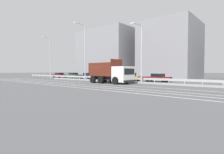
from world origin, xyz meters
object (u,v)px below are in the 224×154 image
at_px(street_lamp_1, 84,49).
at_px(parked_car_3, 109,76).
at_px(parked_car_2, 88,76).
at_px(parked_car_4, 129,77).
at_px(parked_car_1, 73,75).
at_px(street_lamp_0, 50,56).
at_px(church_tower, 159,57).
at_px(street_lamp_2, 141,50).
at_px(median_road_sign, 108,75).
at_px(parked_car_0, 59,75).
at_px(parked_car_5, 157,78).
at_px(dump_truck, 115,75).

xyz_separation_m(street_lamp_1, parked_car_3, (1.40, 5.48, -5.11)).
xyz_separation_m(parked_car_2, parked_car_4, (11.50, 0.08, 0.04)).
xyz_separation_m(parked_car_1, parked_car_4, (16.96, 0.09, 0.04)).
bearing_deg(parked_car_3, street_lamp_0, 114.15).
height_order(street_lamp_0, parked_car_4, street_lamp_0).
xyz_separation_m(street_lamp_1, church_tower, (2.57, 26.54, 0.01)).
xyz_separation_m(street_lamp_0, street_lamp_2, (24.78, 0.16, -0.55)).
bearing_deg(church_tower, parked_car_2, -108.26).
xyz_separation_m(parked_car_1, church_tower, (12.59, 21.64, 5.23)).
xyz_separation_m(street_lamp_1, parked_car_2, (-4.57, 4.91, -5.22)).
distance_m(median_road_sign, street_lamp_2, 7.34).
bearing_deg(street_lamp_2, parked_car_4, 138.30).
bearing_deg(parked_car_1, street_lamp_1, -113.49).
relative_size(median_road_sign, street_lamp_2, 0.26).
height_order(street_lamp_1, church_tower, church_tower).
bearing_deg(parked_car_2, parked_car_0, 88.49).
distance_m(median_road_sign, parked_car_4, 4.90).
height_order(parked_car_1, church_tower, church_tower).
xyz_separation_m(parked_car_1, parked_car_5, (22.70, 0.07, -0.00)).
bearing_deg(parked_car_0, street_lamp_2, -103.47).
bearing_deg(parked_car_4, parked_car_5, -93.84).
distance_m(dump_truck, street_lamp_2, 5.21).
relative_size(street_lamp_2, parked_car_1, 1.97).
bearing_deg(parked_car_2, parked_car_3, -85.77).
relative_size(street_lamp_2, parked_car_4, 1.78).
xyz_separation_m(street_lamp_1, parked_car_5, (12.68, 4.97, -5.22)).
xyz_separation_m(dump_truck, parked_car_2, (-14.43, 7.66, -0.58)).
bearing_deg(street_lamp_0, median_road_sign, 0.68).
relative_size(street_lamp_0, parked_car_4, 2.04).
distance_m(street_lamp_2, church_tower, 28.18).
xyz_separation_m(parked_car_0, parked_car_5, (29.03, -0.00, 0.02)).
distance_m(parked_car_1, church_tower, 25.58).
bearing_deg(parked_car_4, street_lamp_2, -135.30).
bearing_deg(parked_car_1, parked_car_4, -87.13).
xyz_separation_m(median_road_sign, parked_car_1, (-16.03, 4.69, -0.46)).
height_order(dump_truck, parked_car_1, dump_truck).
bearing_deg(street_lamp_0, parked_car_3, 21.70).
relative_size(dump_truck, street_lamp_2, 0.84).
distance_m(street_lamp_2, parked_car_2, 18.07).
bearing_deg(church_tower, parked_car_4, -78.54).
distance_m(dump_truck, parked_car_5, 8.24).
bearing_deg(parked_car_1, median_road_sign, -103.77).
relative_size(street_lamp_2, parked_car_3, 1.81).
xyz_separation_m(dump_truck, street_lamp_0, (-22.27, 2.74, 4.08)).
distance_m(parked_car_5, church_tower, 24.39).
distance_m(dump_truck, parked_car_3, 11.82).
bearing_deg(parked_car_5, street_lamp_0, 97.70).
distance_m(median_road_sign, church_tower, 26.99).
relative_size(parked_car_4, parked_car_5, 1.05).
bearing_deg(parked_car_1, parked_car_2, -87.34).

